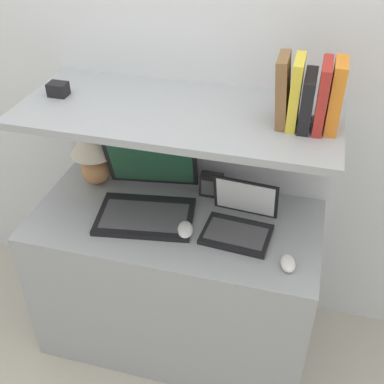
{
  "coord_description": "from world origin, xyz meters",
  "views": [
    {
      "loc": [
        0.46,
        -1.16,
        1.94
      ],
      "look_at": [
        0.07,
        0.29,
        0.86
      ],
      "focal_mm": 45.0,
      "sensor_mm": 36.0,
      "label": 1
    }
  ],
  "objects_px": {
    "laptop_small": "(239,222)",
    "computer_mouse": "(185,230)",
    "second_mouse": "(288,263)",
    "book_orange": "(336,96)",
    "book_black": "(308,101)",
    "laptop_large": "(148,198)",
    "book_yellow": "(296,92)",
    "shelf_gadget": "(58,89)",
    "router_box": "(211,185)",
    "table_lamp": "(92,146)",
    "book_red": "(323,96)",
    "book_brown": "(283,91)"
  },
  "relations": [
    {
      "from": "book_orange",
      "to": "book_red",
      "type": "height_order",
      "value": "book_orange"
    },
    {
      "from": "laptop_large",
      "to": "book_black",
      "type": "xyz_separation_m",
      "value": [
        0.58,
        0.03,
        0.49
      ]
    },
    {
      "from": "second_mouse",
      "to": "book_orange",
      "type": "height_order",
      "value": "book_orange"
    },
    {
      "from": "computer_mouse",
      "to": "router_box",
      "type": "bearing_deg",
      "value": 82.43
    },
    {
      "from": "book_orange",
      "to": "shelf_gadget",
      "type": "height_order",
      "value": "book_orange"
    },
    {
      "from": "computer_mouse",
      "to": "book_black",
      "type": "relative_size",
      "value": 0.63
    },
    {
      "from": "laptop_large",
      "to": "second_mouse",
      "type": "distance_m",
      "value": 0.63
    },
    {
      "from": "laptop_small",
      "to": "book_orange",
      "type": "distance_m",
      "value": 0.6
    },
    {
      "from": "router_box",
      "to": "laptop_large",
      "type": "bearing_deg",
      "value": -143.25
    },
    {
      "from": "laptop_small",
      "to": "computer_mouse",
      "type": "xyz_separation_m",
      "value": [
        -0.2,
        -0.07,
        -0.02
      ]
    },
    {
      "from": "second_mouse",
      "to": "router_box",
      "type": "distance_m",
      "value": 0.52
    },
    {
      "from": "laptop_large",
      "to": "second_mouse",
      "type": "relative_size",
      "value": 4.5
    },
    {
      "from": "book_yellow",
      "to": "computer_mouse",
      "type": "bearing_deg",
      "value": -157.28
    },
    {
      "from": "laptop_small",
      "to": "computer_mouse",
      "type": "distance_m",
      "value": 0.21
    },
    {
      "from": "second_mouse",
      "to": "book_red",
      "type": "bearing_deg",
      "value": 83.46
    },
    {
      "from": "computer_mouse",
      "to": "book_black",
      "type": "xyz_separation_m",
      "value": [
        0.39,
        0.14,
        0.53
      ]
    },
    {
      "from": "computer_mouse",
      "to": "book_red",
      "type": "distance_m",
      "value": 0.71
    },
    {
      "from": "laptop_large",
      "to": "second_mouse",
      "type": "xyz_separation_m",
      "value": [
        0.6,
        -0.19,
        -0.04
      ]
    },
    {
      "from": "computer_mouse",
      "to": "table_lamp",
      "type": "bearing_deg",
      "value": 153.34
    },
    {
      "from": "laptop_small",
      "to": "book_brown",
      "type": "xyz_separation_m",
      "value": [
        0.1,
        0.07,
        0.53
      ]
    },
    {
      "from": "router_box",
      "to": "book_orange",
      "type": "distance_m",
      "value": 0.69
    },
    {
      "from": "router_box",
      "to": "book_red",
      "type": "bearing_deg",
      "value": -19.32
    },
    {
      "from": "table_lamp",
      "to": "book_yellow",
      "type": "relative_size",
      "value": 1.32
    },
    {
      "from": "computer_mouse",
      "to": "book_orange",
      "type": "relative_size",
      "value": 0.49
    },
    {
      "from": "book_yellow",
      "to": "shelf_gadget",
      "type": "distance_m",
      "value": 0.89
    },
    {
      "from": "book_red",
      "to": "book_black",
      "type": "distance_m",
      "value": 0.05
    },
    {
      "from": "laptop_small",
      "to": "book_black",
      "type": "relative_size",
      "value": 1.53
    },
    {
      "from": "laptop_small",
      "to": "router_box",
      "type": "distance_m",
      "value": 0.26
    },
    {
      "from": "book_brown",
      "to": "book_yellow",
      "type": "bearing_deg",
      "value": 0.0
    },
    {
      "from": "book_brown",
      "to": "shelf_gadget",
      "type": "bearing_deg",
      "value": 180.0
    },
    {
      "from": "book_yellow",
      "to": "second_mouse",
      "type": "bearing_deg",
      "value": -74.87
    },
    {
      "from": "laptop_large",
      "to": "book_yellow",
      "type": "relative_size",
      "value": 1.91
    },
    {
      "from": "book_brown",
      "to": "laptop_large",
      "type": "bearing_deg",
      "value": -176.15
    },
    {
      "from": "table_lamp",
      "to": "book_orange",
      "type": "height_order",
      "value": "book_orange"
    },
    {
      "from": "computer_mouse",
      "to": "second_mouse",
      "type": "relative_size",
      "value": 1.16
    },
    {
      "from": "table_lamp",
      "to": "book_orange",
      "type": "relative_size",
      "value": 1.3
    },
    {
      "from": "book_orange",
      "to": "book_red",
      "type": "bearing_deg",
      "value": 180.0
    },
    {
      "from": "router_box",
      "to": "second_mouse",
      "type": "bearing_deg",
      "value": -44.72
    },
    {
      "from": "laptop_large",
      "to": "router_box",
      "type": "distance_m",
      "value": 0.29
    },
    {
      "from": "computer_mouse",
      "to": "book_brown",
      "type": "height_order",
      "value": "book_brown"
    },
    {
      "from": "computer_mouse",
      "to": "book_black",
      "type": "bearing_deg",
      "value": 20.48
    },
    {
      "from": "shelf_gadget",
      "to": "router_box",
      "type": "bearing_deg",
      "value": 13.47
    },
    {
      "from": "computer_mouse",
      "to": "book_orange",
      "type": "distance_m",
      "value": 0.74
    },
    {
      "from": "book_black",
      "to": "book_brown",
      "type": "xyz_separation_m",
      "value": [
        -0.08,
        0.0,
        0.03
      ]
    },
    {
      "from": "second_mouse",
      "to": "book_yellow",
      "type": "distance_m",
      "value": 0.6
    },
    {
      "from": "computer_mouse",
      "to": "book_yellow",
      "type": "xyz_separation_m",
      "value": [
        0.34,
        0.14,
        0.55
      ]
    },
    {
      "from": "book_brown",
      "to": "router_box",
      "type": "bearing_deg",
      "value": 152.42
    },
    {
      "from": "table_lamp",
      "to": "shelf_gadget",
      "type": "bearing_deg",
      "value": -120.23
    },
    {
      "from": "table_lamp",
      "to": "book_red",
      "type": "relative_size",
      "value": 1.35
    },
    {
      "from": "book_black",
      "to": "computer_mouse",
      "type": "bearing_deg",
      "value": -159.52
    }
  ]
}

